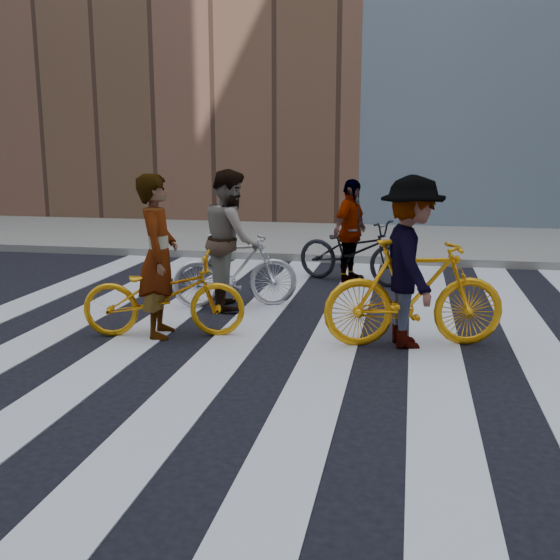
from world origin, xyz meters
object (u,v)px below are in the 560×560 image
(bike_yellow_left, at_px, (164,295))
(rider_rear, at_px, (350,231))
(bike_silver_mid, at_px, (235,270))
(rider_left, at_px, (158,256))
(bike_yellow_right, at_px, (414,293))
(bike_dark_rear, at_px, (353,251))
(rider_mid, at_px, (231,239))
(rider_right, at_px, (411,262))

(bike_yellow_left, xyz_separation_m, rider_rear, (1.81, 3.43, 0.34))
(bike_silver_mid, bearing_deg, rider_left, 142.20)
(bike_silver_mid, relative_size, rider_rear, 1.03)
(bike_yellow_right, distance_m, bike_dark_rear, 3.40)
(bike_silver_mid, relative_size, bike_dark_rear, 0.88)
(rider_left, height_order, rider_mid, same)
(rider_mid, xyz_separation_m, rider_right, (2.37, -1.32, 0.00))
(bike_yellow_left, bearing_deg, bike_silver_mid, -28.77)
(rider_right, relative_size, rider_rear, 1.13)
(bike_dark_rear, bearing_deg, rider_mid, 164.57)
(bike_dark_rear, xyz_separation_m, rider_left, (-1.91, -3.43, 0.42))
(bike_dark_rear, xyz_separation_m, rider_rear, (-0.05, 0.00, 0.32))
(bike_dark_rear, distance_m, rider_rear, 0.32)
(bike_yellow_left, distance_m, bike_dark_rear, 3.90)
(rider_left, bearing_deg, bike_yellow_right, -98.92)
(bike_dark_rear, distance_m, rider_right, 3.41)
(bike_silver_mid, height_order, rider_rear, rider_rear)
(rider_mid, bearing_deg, rider_left, 143.96)
(bike_yellow_right, xyz_separation_m, rider_right, (-0.05, 0.00, 0.34))
(rider_mid, bearing_deg, bike_silver_mid, -109.50)
(rider_mid, distance_m, rider_right, 2.71)
(bike_yellow_right, bearing_deg, bike_yellow_left, 80.01)
(bike_yellow_right, bearing_deg, rider_right, 76.63)
(bike_yellow_right, bearing_deg, rider_mid, 48.03)
(rider_left, relative_size, rider_rear, 1.13)
(bike_silver_mid, height_order, rider_mid, rider_mid)
(rider_left, xyz_separation_m, rider_right, (2.81, 0.17, 0.00))
(bike_yellow_right, xyz_separation_m, rider_rear, (-1.00, 3.26, 0.23))
(bike_yellow_right, relative_size, rider_mid, 1.06)
(bike_dark_rear, distance_m, rider_left, 3.95)
(bike_silver_mid, height_order, rider_left, rider_left)
(bike_yellow_left, distance_m, rider_mid, 1.60)
(bike_dark_rear, bearing_deg, bike_yellow_left, 173.15)
(rider_left, distance_m, rider_rear, 3.90)
(rider_right, bearing_deg, bike_yellow_left, 80.07)
(rider_left, bearing_deg, bike_silver_mid, -30.53)
(bike_yellow_right, relative_size, bike_dark_rear, 1.02)
(bike_silver_mid, bearing_deg, bike_yellow_left, 143.96)
(rider_rear, bearing_deg, rider_right, -142.18)
(bike_yellow_left, bearing_deg, bike_yellow_right, -98.86)
(bike_yellow_right, distance_m, rider_right, 0.34)
(bike_yellow_left, bearing_deg, rider_rear, -40.03)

